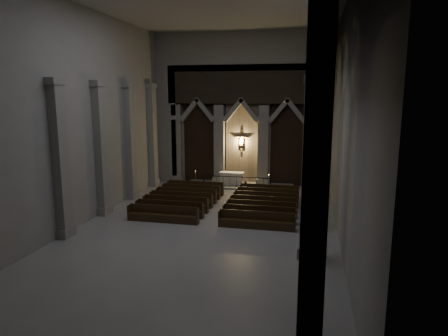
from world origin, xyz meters
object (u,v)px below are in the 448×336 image
altar (232,178)px  candle_stand_left (196,183)px  pews (221,204)px  altar_rail (237,181)px  worshipper (245,189)px  candle_stand_right (268,187)px

altar → candle_stand_left: size_ratio=1.35×
candle_stand_left → pews: (3.20, -5.08, -0.08)m
altar_rail → worshipper: bearing=-64.2°
pews → worshipper: worshipper is taller
altar_rail → candle_stand_right: candle_stand_right is taller
pews → candle_stand_right: bearing=64.0°
altar → pews: (0.58, -6.42, -0.34)m
altar_rail → candle_stand_left: (-3.20, -0.27, -0.30)m
pews → candle_stand_left: bearing=122.2°
candle_stand_right → candle_stand_left: bearing=-179.7°
pews → altar: bearing=95.2°
altar → candle_stand_right: 3.35m
altar_rail → worshipper: worshipper is taller
candle_stand_left → candle_stand_right: bearing=0.3°
candle_stand_right → pews: 5.68m
candle_stand_right → worshipper: 2.40m
candle_stand_right → pews: bearing=-116.0°
worshipper → candle_stand_left: bearing=160.7°
candle_stand_left → candle_stand_right: candle_stand_left is taller
pews → altar_rail: bearing=90.0°
candle_stand_left → worshipper: 4.64m
altar_rail → candle_stand_left: 3.22m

